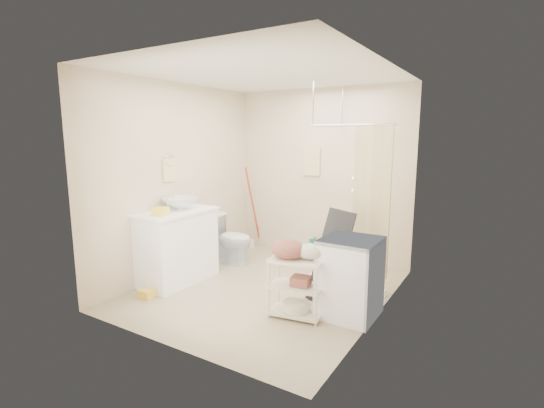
{
  "coord_description": "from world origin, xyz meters",
  "views": [
    {
      "loc": [
        2.5,
        -3.95,
        1.89
      ],
      "look_at": [
        -0.06,
        0.25,
        1.04
      ],
      "focal_mm": 26.0,
      "sensor_mm": 36.0,
      "label": 1
    }
  ],
  "objects_px": {
    "toilet": "(230,239)",
    "laundry_rack": "(296,282)",
    "vanity": "(177,246)",
    "washing_machine": "(350,277)"
  },
  "relations": [
    {
      "from": "laundry_rack",
      "to": "vanity",
      "type": "bearing_deg",
      "value": 167.64
    },
    {
      "from": "washing_machine",
      "to": "laundry_rack",
      "type": "distance_m",
      "value": 0.57
    },
    {
      "from": "toilet",
      "to": "laundry_rack",
      "type": "bearing_deg",
      "value": -123.37
    },
    {
      "from": "washing_machine",
      "to": "laundry_rack",
      "type": "xyz_separation_m",
      "value": [
        -0.47,
        -0.32,
        -0.04
      ]
    },
    {
      "from": "washing_machine",
      "to": "laundry_rack",
      "type": "bearing_deg",
      "value": -145.19
    },
    {
      "from": "vanity",
      "to": "washing_machine",
      "type": "relative_size",
      "value": 1.27
    },
    {
      "from": "vanity",
      "to": "laundry_rack",
      "type": "distance_m",
      "value": 1.84
    },
    {
      "from": "vanity",
      "to": "washing_machine",
      "type": "height_order",
      "value": "vanity"
    },
    {
      "from": "laundry_rack",
      "to": "toilet",
      "type": "bearing_deg",
      "value": 138.53
    },
    {
      "from": "toilet",
      "to": "laundry_rack",
      "type": "height_order",
      "value": "laundry_rack"
    }
  ]
}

